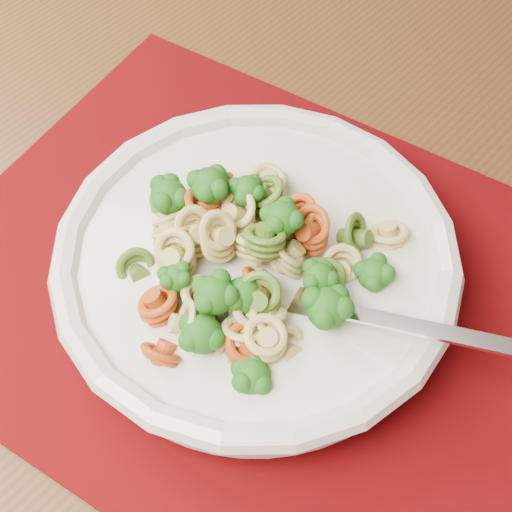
% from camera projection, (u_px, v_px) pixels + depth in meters
% --- Properties ---
extents(dining_table, '(1.64, 1.29, 0.75)m').
position_uv_depth(dining_table, '(316.00, 228.00, 0.69)').
color(dining_table, '#502F16').
rests_on(dining_table, ground).
extents(placemat, '(0.52, 0.42, 0.00)m').
position_uv_depth(placemat, '(265.00, 291.00, 0.53)').
color(placemat, '#4E0306').
rests_on(placemat, dining_table).
extents(pasta_bowl, '(0.29, 0.29, 0.05)m').
position_uv_depth(pasta_bowl, '(256.00, 262.00, 0.50)').
color(pasta_bowl, silver).
rests_on(pasta_bowl, placemat).
extents(pasta_broccoli_heap, '(0.24, 0.24, 0.06)m').
position_uv_depth(pasta_broccoli_heap, '(256.00, 251.00, 0.49)').
color(pasta_broccoli_heap, tan).
rests_on(pasta_broccoli_heap, pasta_bowl).
extents(fork, '(0.18, 0.02, 0.08)m').
position_uv_depth(fork, '(307.00, 303.00, 0.47)').
color(fork, silver).
rests_on(fork, pasta_bowl).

